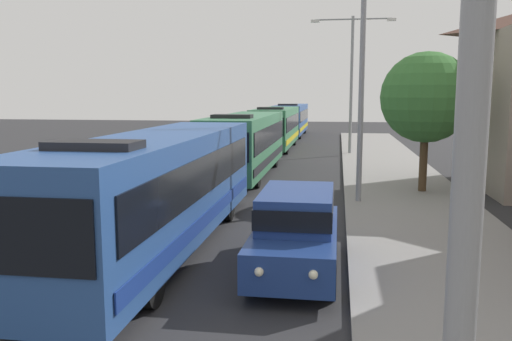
% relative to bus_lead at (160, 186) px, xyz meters
% --- Properties ---
extents(bus_lead, '(2.58, 12.33, 3.21)m').
position_rel_bus_lead_xyz_m(bus_lead, '(0.00, 0.00, 0.00)').
color(bus_lead, '#284C8C').
rests_on(bus_lead, ground_plane).
extents(bus_second_in_line, '(2.58, 11.57, 3.21)m').
position_rel_bus_lead_xyz_m(bus_second_in_line, '(-0.00, 13.07, -0.00)').
color(bus_second_in_line, '#33724C').
rests_on(bus_second_in_line, ground_plane).
extents(bus_middle, '(2.58, 11.30, 3.21)m').
position_rel_bus_lead_xyz_m(bus_middle, '(-0.00, 26.25, -0.00)').
color(bus_middle, '#33724C').
rests_on(bus_middle, ground_plane).
extents(bus_fourth_in_line, '(2.58, 12.44, 3.21)m').
position_rel_bus_lead_xyz_m(bus_fourth_in_line, '(0.00, 39.11, 0.00)').
color(bus_fourth_in_line, '#284C8C').
rests_on(bus_fourth_in_line, ground_plane).
extents(white_suv, '(1.86, 4.84, 1.90)m').
position_rel_bus_lead_xyz_m(white_suv, '(3.70, -1.27, -0.66)').
color(white_suv, navy).
rests_on(white_suv, ground_plane).
extents(streetlamp_mid, '(6.38, 0.28, 8.53)m').
position_rel_bus_lead_xyz_m(streetlamp_mid, '(5.40, 6.61, 3.69)').
color(streetlamp_mid, gray).
rests_on(streetlamp_mid, sidewalk).
extents(streetlamp_far, '(5.48, 0.28, 8.99)m').
position_rel_bus_lead_xyz_m(streetlamp_far, '(5.40, 22.96, 3.87)').
color(streetlamp_far, gray).
rests_on(streetlamp_far, sidewalk).
extents(roadside_tree, '(3.64, 3.64, 5.63)m').
position_rel_bus_lead_xyz_m(roadside_tree, '(8.06, 9.07, 2.26)').
color(roadside_tree, '#4C3823').
rests_on(roadside_tree, sidewalk).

